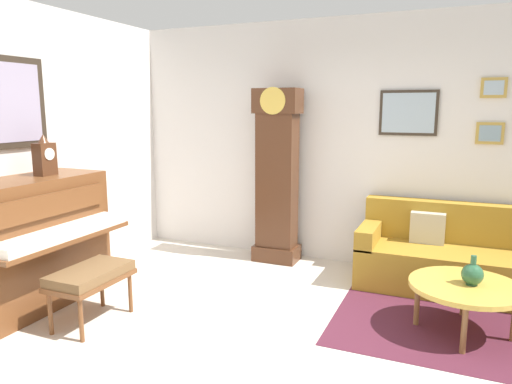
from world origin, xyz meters
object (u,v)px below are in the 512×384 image
at_px(piano, 31,243).
at_px(green_jug, 472,274).
at_px(mantel_clock, 45,157).
at_px(grandfather_clock, 277,181).
at_px(coffee_table, 466,288).
at_px(couch, 456,259).
at_px(piano_bench, 91,277).

distance_m(piano, green_jug, 3.80).
bearing_deg(green_jug, mantel_clock, -168.49).
height_order(grandfather_clock, coffee_table, grandfather_clock).
relative_size(coffee_table, mantel_clock, 2.32).
height_order(couch, mantel_clock, mantel_clock).
bearing_deg(green_jug, coffee_table, -172.98).
relative_size(piano, coffee_table, 1.64).
bearing_deg(piano_bench, grandfather_clock, 69.06).
bearing_deg(green_jug, piano_bench, -160.34).
xyz_separation_m(piano_bench, grandfather_clock, (0.84, 2.19, 0.56)).
height_order(grandfather_clock, couch, grandfather_clock).
bearing_deg(green_jug, piano, -165.04).
bearing_deg(piano_bench, green_jug, 19.66).
xyz_separation_m(piano, piano_bench, (0.74, -0.07, -0.19)).
relative_size(piano, grandfather_clock, 0.71).
relative_size(grandfather_clock, coffee_table, 2.31).
bearing_deg(coffee_table, mantel_clock, -168.44).
distance_m(piano_bench, couch, 3.49).
bearing_deg(coffee_table, piano_bench, -160.18).
bearing_deg(coffee_table, piano, -164.96).
relative_size(mantel_clock, green_jug, 1.58).
distance_m(piano_bench, coffee_table, 3.07).
relative_size(piano, piano_bench, 2.06).
xyz_separation_m(piano, couch, (3.56, 1.99, -0.29)).
bearing_deg(grandfather_clock, piano, -126.66).
height_order(piano, couch, piano).
distance_m(grandfather_clock, coffee_table, 2.42).
bearing_deg(grandfather_clock, green_jug, -28.57).
bearing_deg(couch, mantel_clock, -153.73).
height_order(piano, piano_bench, piano).
distance_m(piano, grandfather_clock, 2.67).
height_order(couch, coffee_table, couch).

